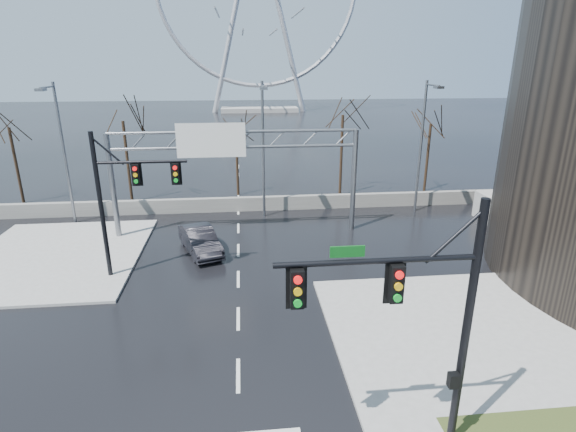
{
  "coord_description": "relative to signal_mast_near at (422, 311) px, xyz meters",
  "views": [
    {
      "loc": [
        0.42,
        -14.24,
        11.25
      ],
      "look_at": [
        2.61,
        6.72,
        4.0
      ],
      "focal_mm": 28.0,
      "sensor_mm": 36.0,
      "label": 1
    }
  ],
  "objects": [
    {
      "name": "ground",
      "position": [
        -5.14,
        4.04,
        -4.87
      ],
      "size": [
        260.0,
        260.0,
        0.0
      ],
      "primitive_type": "plane",
      "color": "black",
      "rests_on": "ground"
    },
    {
      "name": "sidewalk_right_ext",
      "position": [
        4.86,
        6.04,
        -4.8
      ],
      "size": [
        12.0,
        10.0,
        0.15
      ],
      "primitive_type": "cube",
      "color": "gray",
      "rests_on": "ground"
    },
    {
      "name": "sidewalk_far",
      "position": [
        -16.14,
        16.04,
        -4.8
      ],
      "size": [
        10.0,
        12.0,
        0.15
      ],
      "primitive_type": "cube",
      "color": "gray",
      "rests_on": "ground"
    },
    {
      "name": "barrier_wall",
      "position": [
        -5.14,
        24.04,
        -4.32
      ],
      "size": [
        52.0,
        0.5,
        1.1
      ],
      "primitive_type": "cube",
      "color": "slate",
      "rests_on": "ground"
    },
    {
      "name": "signal_mast_near",
      "position": [
        0.0,
        0.0,
        0.0
      ],
      "size": [
        5.52,
        0.41,
        8.0
      ],
      "color": "black",
      "rests_on": "ground"
    },
    {
      "name": "signal_mast_far",
      "position": [
        -11.01,
        13.0,
        -0.04
      ],
      "size": [
        4.72,
        0.41,
        8.0
      ],
      "color": "black",
      "rests_on": "ground"
    },
    {
      "name": "sign_gantry",
      "position": [
        -5.52,
        19.0,
        0.31
      ],
      "size": [
        16.36,
        0.4,
        7.6
      ],
      "color": "slate",
      "rests_on": "ground"
    },
    {
      "name": "streetlight_left",
      "position": [
        -17.14,
        22.2,
        1.01
      ],
      "size": [
        0.5,
        2.55,
        10.0
      ],
      "color": "slate",
      "rests_on": "ground"
    },
    {
      "name": "streetlight_mid",
      "position": [
        -3.14,
        22.2,
        1.01
      ],
      "size": [
        0.5,
        2.55,
        10.0
      ],
      "color": "slate",
      "rests_on": "ground"
    },
    {
      "name": "streetlight_right",
      "position": [
        8.86,
        22.2,
        1.01
      ],
      "size": [
        0.5,
        2.55,
        10.0
      ],
      "color": "slate",
      "rests_on": "ground"
    },
    {
      "name": "tree_far_left",
      "position": [
        -23.14,
        28.04,
        0.7
      ],
      "size": [
        3.5,
        3.5,
        7.0
      ],
      "color": "black",
      "rests_on": "ground"
    },
    {
      "name": "tree_left",
      "position": [
        -14.14,
        27.54,
        1.1
      ],
      "size": [
        3.75,
        3.75,
        7.5
      ],
      "color": "black",
      "rests_on": "ground"
    },
    {
      "name": "tree_center",
      "position": [
        -5.14,
        28.54,
        0.3
      ],
      "size": [
        3.25,
        3.25,
        6.5
      ],
      "color": "black",
      "rests_on": "ground"
    },
    {
      "name": "tree_right",
      "position": [
        3.86,
        27.54,
        1.34
      ],
      "size": [
        3.9,
        3.9,
        7.8
      ],
      "color": "black",
      "rests_on": "ground"
    },
    {
      "name": "tree_far_right",
      "position": [
        11.86,
        28.04,
        0.54
      ],
      "size": [
        3.4,
        3.4,
        6.8
      ],
      "color": "black",
      "rests_on": "ground"
    },
    {
      "name": "car",
      "position": [
        -7.46,
        16.01,
        -4.08
      ],
      "size": [
        3.22,
        5.07,
        1.58
      ],
      "primitive_type": "imported",
      "rotation": [
        0.0,
        0.0,
        0.35
      ],
      "color": "black",
      "rests_on": "ground"
    }
  ]
}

